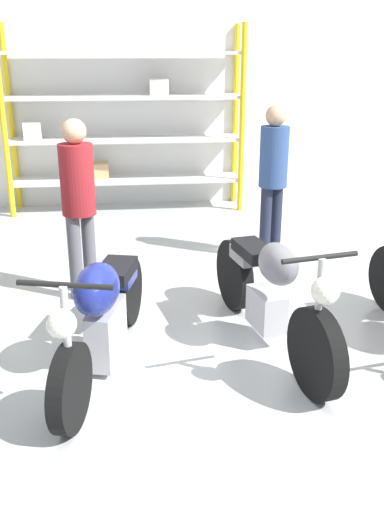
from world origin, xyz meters
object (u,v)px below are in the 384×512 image
Objects in this scene: person_browsing at (273,170)px; person_near_rack at (78,195)px; shelving_rack at (123,118)px; motorcycle_blue at (103,313)px; motorcycle_grey at (271,293)px.

person_browsing is 1.01× the size of person_near_rack.
shelving_rack is 4.78m from motorcycle_blue.
person_browsing is (1.69, -2.38, -0.33)m from shelving_rack.
shelving_rack reaches higher than motorcycle_grey.
motorcycle_blue is (-0.15, -4.70, -0.91)m from shelving_rack.
person_browsing is (1.84, 2.32, 0.58)m from motorcycle_blue.
motorcycle_blue is at bearing 144.82° from person_near_rack.
motorcycle_blue is at bearing 107.69° from person_browsing.
motorcycle_grey is at bearing 112.73° from motorcycle_blue.
shelving_rack is 1.65× the size of motorcycle_blue.
shelving_rack is 4.73m from motorcycle_grey.
person_near_rack is at bearing -138.75° from motorcycle_grey.
shelving_rack is at bearing -52.48° from person_near_rack.
person_near_rack is at bearing -97.08° from shelving_rack.
person_near_rack is at bearing 79.47° from person_browsing.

